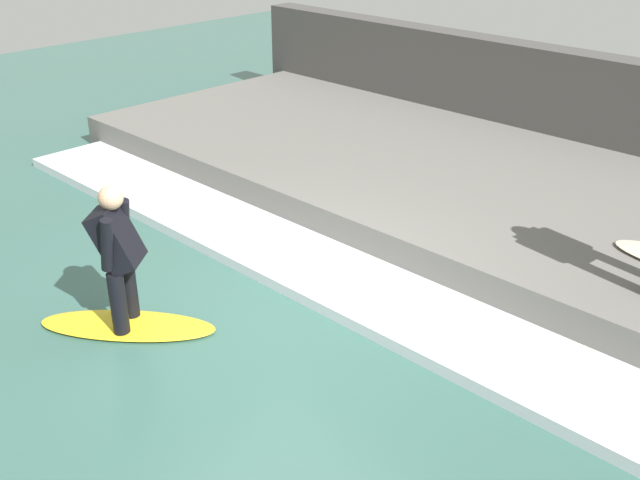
{
  "coord_description": "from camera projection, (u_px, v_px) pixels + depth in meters",
  "views": [
    {
      "loc": [
        -4.28,
        -4.75,
        4.05
      ],
      "look_at": [
        0.61,
        0.0,
        0.7
      ],
      "focal_mm": 42.0,
      "sensor_mm": 36.0,
      "label": 1
    }
  ],
  "objects": [
    {
      "name": "surfer_riding",
      "position": [
        118.0,
        250.0,
        7.02
      ],
      "size": [
        0.58,
        0.59,
        1.46
      ],
      "color": "black",
      "rests_on": "surfboard_riding"
    },
    {
      "name": "surfboard_riding",
      "position": [
        128.0,
        325.0,
        7.39
      ],
      "size": [
        1.54,
        1.73,
        0.06
      ],
      "color": "yellow",
      "rests_on": "ground_plane"
    },
    {
      "name": "ground_plane",
      "position": [
        278.0,
        322.0,
        7.51
      ],
      "size": [
        28.0,
        28.0,
        0.0
      ],
      "primitive_type": "plane",
      "color": "#386056"
    },
    {
      "name": "concrete_ledge",
      "position": [
        487.0,
        196.0,
        9.82
      ],
      "size": [
        4.4,
        12.48,
        0.47
      ],
      "primitive_type": "cube",
      "color": "#66635E",
      "rests_on": "ground_plane"
    },
    {
      "name": "wave_foam_crest",
      "position": [
        344.0,
        282.0,
        8.11
      ],
      "size": [
        1.17,
        11.86,
        0.13
      ],
      "primitive_type": "cube",
      "color": "silver",
      "rests_on": "ground_plane"
    },
    {
      "name": "back_wall",
      "position": [
        582.0,
        112.0,
        11.13
      ],
      "size": [
        0.5,
        13.1,
        1.71
      ],
      "primitive_type": "cube",
      "color": "#474442",
      "rests_on": "ground_plane"
    }
  ]
}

